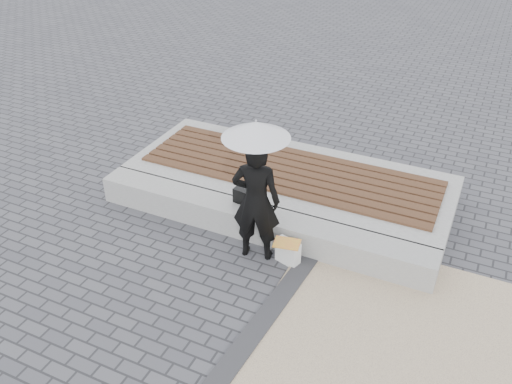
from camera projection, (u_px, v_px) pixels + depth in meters
ground at (200, 306)px, 6.54m from camera, size 80.00×80.00×0.00m
edging_band at (237, 356)px, 5.88m from camera, size 0.61×5.20×0.04m
seating_ledge at (257, 223)px, 7.66m from camera, size 5.00×0.45×0.40m
timber_platform at (289, 183)px, 8.57m from camera, size 5.00×2.00×0.40m
timber_decking at (289, 170)px, 8.45m from camera, size 4.60×1.40×0.04m
woman at (256, 201)px, 6.92m from camera, size 0.70×0.54×1.73m
parasol at (256, 130)px, 6.38m from camera, size 0.84×0.84×1.07m
handbag at (244, 197)px, 7.64m from camera, size 0.33×0.15×0.22m
canvas_tote at (288, 252)px, 7.14m from camera, size 0.36×0.23×0.35m
magazine at (287, 243)px, 7.01m from camera, size 0.38×0.31×0.01m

